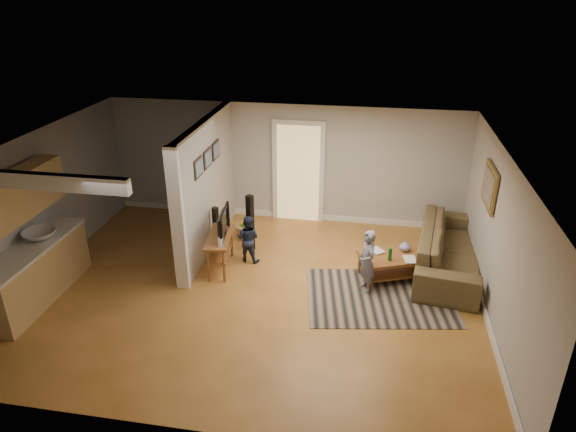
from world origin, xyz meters
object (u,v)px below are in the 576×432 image
object	(u,v)px
child	(365,290)
speaker_right	(250,223)
sofa	(447,268)
toy_basket	(246,231)
tv_console	(220,239)
coffee_table	(394,260)
toddler	(249,260)
speaker_left	(216,230)

from	to	relation	value
child	speaker_right	bearing A→B (deg)	-139.15
speaker_right	child	bearing A→B (deg)	-1.09
sofa	child	distance (m)	1.76
toy_basket	sofa	bearing A→B (deg)	-8.08
sofa	tv_console	bearing A→B (deg)	108.20
coffee_table	speaker_right	distance (m)	2.77
speaker_right	toddler	distance (m)	0.71
speaker_left	toddler	world-z (taller)	speaker_left
speaker_right	child	distance (m)	2.54
speaker_left	child	world-z (taller)	speaker_left
speaker_left	toy_basket	distance (m)	0.85
tv_console	speaker_right	size ratio (longest dim) A/B	0.96
speaker_left	child	size ratio (longest dim) A/B	0.84
speaker_left	speaker_right	world-z (taller)	speaker_right
child	sofa	bearing A→B (deg)	100.69
coffee_table	toddler	xyz separation A→B (m)	(-2.65, 0.15, -0.35)
speaker_right	toy_basket	distance (m)	0.67
sofa	coffee_table	world-z (taller)	coffee_table
tv_console	toy_basket	size ratio (longest dim) A/B	2.61
sofa	toddler	bearing A→B (deg)	103.55
coffee_table	speaker_right	size ratio (longest dim) A/B	1.16
sofa	speaker_right	distance (m)	3.73
speaker_right	speaker_left	bearing A→B (deg)	-137.62
sofa	tv_console	distance (m)	4.14
speaker_left	child	bearing A→B (deg)	3.05
speaker_left	toy_basket	size ratio (longest dim) A/B	2.23
coffee_table	tv_console	distance (m)	3.08
coffee_table	child	xyz separation A→B (m)	(-0.47, -0.49, -0.35)
tv_console	toy_basket	xyz separation A→B (m)	(0.14, 1.27, -0.45)
coffee_table	toddler	size ratio (longest dim) A/B	1.46
coffee_table	toy_basket	bearing A→B (deg)	160.24
tv_console	child	world-z (taller)	tv_console
sofa	coffee_table	distance (m)	1.15
sofa	toddler	xyz separation A→B (m)	(-3.63, -0.34, 0.00)
speaker_right	sofa	bearing A→B (deg)	23.24
speaker_left	toddler	xyz separation A→B (m)	(0.67, -0.22, -0.47)
tv_console	sofa	bearing A→B (deg)	2.76
toy_basket	toddler	distance (m)	0.95
sofa	tv_console	size ratio (longest dim) A/B	2.46
toddler	speaker_right	bearing A→B (deg)	-73.01
tv_console	toy_basket	bearing A→B (deg)	76.55
sofa	toy_basket	world-z (taller)	sofa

